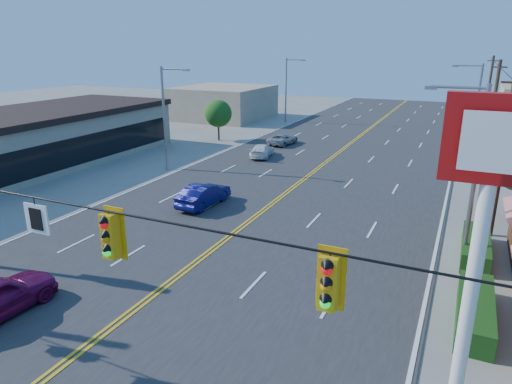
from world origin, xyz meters
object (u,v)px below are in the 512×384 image
at_px(car_white, 262,151).
at_px(car_silver, 283,140).
at_px(kfc_pylon, 486,202).
at_px(signal_span, 4,231).
at_px(car_blue, 204,195).

bearing_deg(car_white, car_silver, -98.91).
bearing_deg(kfc_pylon, signal_span, -160.22).
bearing_deg(car_silver, car_white, 99.68).
xyz_separation_m(car_blue, car_silver, (-2.32, 19.02, -0.14)).
bearing_deg(car_white, kfc_pylon, 112.29).
bearing_deg(car_white, car_blue, 87.10).
bearing_deg(car_blue, car_white, -78.44).
relative_size(car_blue, car_white, 1.08).
bearing_deg(signal_span, car_white, 101.07).
relative_size(signal_span, kfc_pylon, 2.86).
bearing_deg(car_silver, signal_span, 106.63).
distance_m(signal_span, car_blue, 16.58).
bearing_deg(kfc_pylon, car_white, 123.96).
height_order(signal_span, car_white, signal_span).
xyz_separation_m(kfc_pylon, car_silver, (-17.05, 30.65, -5.50)).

